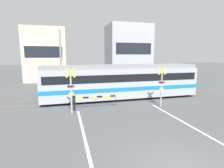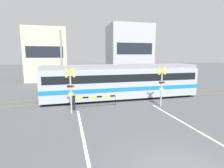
% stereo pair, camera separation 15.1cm
% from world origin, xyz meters
% --- Properties ---
extents(rail_track_near, '(50.00, 0.10, 0.08)m').
position_xyz_m(rail_track_near, '(0.00, 9.97, 0.04)').
color(rail_track_near, '#6B6051').
rests_on(rail_track_near, ground_plane).
extents(rail_track_far, '(50.00, 0.10, 0.08)m').
position_xyz_m(rail_track_far, '(0.00, 11.40, 0.04)').
color(rail_track_far, '#6B6051').
rests_on(rail_track_far, ground_plane).
extents(road_stripe_left, '(0.14, 11.68, 0.01)m').
position_xyz_m(road_stripe_left, '(-3.00, 1.84, 0.00)').
color(road_stripe_left, white).
rests_on(road_stripe_left, ground_plane).
extents(road_stripe_right, '(0.14, 11.68, 0.01)m').
position_xyz_m(road_stripe_right, '(3.00, 1.84, 0.00)').
color(road_stripe_right, white).
rests_on(road_stripe_right, ground_plane).
extents(commuter_train, '(14.26, 3.01, 3.14)m').
position_xyz_m(commuter_train, '(1.26, 10.68, 1.68)').
color(commuter_train, '#ADB7C1').
rests_on(commuter_train, ground_plane).
extents(crossing_barrier_near, '(3.55, 0.20, 1.08)m').
position_xyz_m(crossing_barrier_near, '(-2.37, 7.98, 0.71)').
color(crossing_barrier_near, black).
rests_on(crossing_barrier_near, ground_plane).
extents(crossing_barrier_far, '(3.55, 0.20, 1.08)m').
position_xyz_m(crossing_barrier_far, '(2.37, 13.47, 0.71)').
color(crossing_barrier_far, black).
rests_on(crossing_barrier_far, ground_plane).
extents(crossing_signal_left, '(0.68, 0.15, 3.17)m').
position_xyz_m(crossing_signal_left, '(-3.45, 7.28, 1.75)').
color(crossing_signal_left, '#B2B2B7').
rests_on(crossing_signal_left, ground_plane).
extents(crossing_signal_right, '(0.68, 0.15, 3.17)m').
position_xyz_m(crossing_signal_right, '(3.45, 7.28, 1.75)').
color(crossing_signal_right, '#B2B2B7').
rests_on(crossing_signal_right, ground_plane).
extents(pedestrian, '(0.38, 0.22, 1.62)m').
position_xyz_m(pedestrian, '(0.41, 16.41, 0.92)').
color(pedestrian, '#23232D').
rests_on(pedestrian, ground_plane).
extents(building_left_of_street, '(6.14, 5.80, 8.17)m').
position_xyz_m(building_left_of_street, '(-6.67, 25.46, 4.09)').
color(building_left_of_street, beige).
rests_on(building_left_of_street, ground_plane).
extents(building_right_of_street, '(7.34, 5.80, 9.29)m').
position_xyz_m(building_right_of_street, '(7.27, 25.46, 4.64)').
color(building_right_of_street, '#B2B7BC').
rests_on(building_right_of_street, ground_plane).
extents(utility_pole_streetside, '(0.22, 0.22, 6.79)m').
position_xyz_m(utility_pole_streetside, '(-4.20, 15.97, 3.40)').
color(utility_pole_streetside, gray).
rests_on(utility_pole_streetside, ground_plane).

